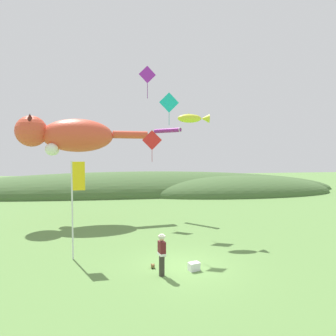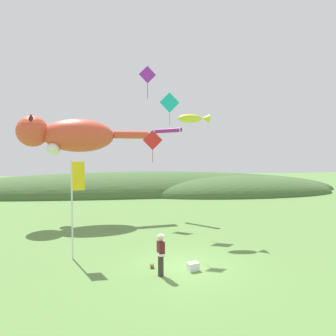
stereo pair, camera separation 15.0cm
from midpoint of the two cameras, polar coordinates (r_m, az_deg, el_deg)
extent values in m
plane|color=#5B8442|center=(14.47, 3.10, -18.25)|extent=(120.00, 120.00, 0.00)
ellipsoid|color=#426033|center=(39.77, -5.24, -4.70)|extent=(56.74, 11.18, 5.59)
ellipsoid|color=#426033|center=(39.95, 13.46, -4.74)|extent=(25.96, 9.58, 4.59)
cylinder|color=#332D28|center=(13.35, -1.04, -18.08)|extent=(0.24, 0.24, 0.88)
cube|color=#59191E|center=(13.10, -1.05, -15.05)|extent=(0.31, 0.44, 0.60)
cube|color=white|center=(13.18, -1.05, -16.05)|extent=(0.34, 0.46, 0.10)
sphere|color=beige|center=(12.98, -1.05, -13.33)|extent=(0.20, 0.20, 0.20)
cylinder|color=beige|center=(12.96, -1.05, -12.95)|extent=(0.30, 0.30, 0.09)
cylinder|color=beige|center=(12.94, -1.05, -12.69)|extent=(0.20, 0.20, 0.07)
cylinder|color=olive|center=(14.26, -2.75, -18.10)|extent=(0.13, 0.17, 0.17)
cylinder|color=brown|center=(14.25, -3.03, -18.11)|extent=(0.02, 0.22, 0.22)
cylinder|color=brown|center=(14.27, -2.48, -18.08)|extent=(0.02, 0.22, 0.22)
cube|color=white|center=(14.01, 5.14, -18.31)|extent=(0.55, 0.43, 0.30)
cube|color=white|center=(13.95, 5.14, -17.63)|extent=(0.56, 0.44, 0.06)
cylinder|color=silver|center=(15.45, -17.54, -7.67)|extent=(0.08, 0.08, 4.85)
cube|color=yellow|center=(15.20, -16.44, -1.46)|extent=(0.60, 0.03, 1.40)
ellipsoid|color=#E04C33|center=(24.37, -16.44, 5.95)|extent=(5.68, 3.48, 2.56)
ellipsoid|color=white|center=(24.35, -17.02, 4.86)|extent=(3.66, 1.98, 1.41)
sphere|color=#E04C33|center=(24.58, -24.25, 6.39)|extent=(2.30, 2.30, 2.30)
cone|color=#4E1A11|center=(24.03, -24.48, 8.48)|extent=(0.92, 0.92, 0.77)
cone|color=#4E1A11|center=(25.28, -24.10, 8.19)|extent=(0.92, 0.92, 0.77)
sphere|color=white|center=(23.62, -20.95, 3.35)|extent=(0.92, 0.92, 0.92)
sphere|color=white|center=(25.16, -20.71, 3.31)|extent=(0.92, 0.92, 0.92)
cylinder|color=#E04C33|center=(24.76, -6.88, 6.29)|extent=(2.87, 0.97, 0.61)
ellipsoid|color=yellow|center=(19.62, 4.38, 9.40)|extent=(1.60, 0.74, 0.55)
cone|color=yellow|center=(19.79, 7.38, 9.33)|extent=(0.55, 0.59, 0.55)
cone|color=yellow|center=(19.64, 4.25, 10.08)|extent=(0.28, 0.28, 0.26)
sphere|color=black|center=(19.74, 2.84, 9.50)|extent=(0.13, 0.13, 0.13)
cylinder|color=#8C268C|center=(25.06, 0.20, 7.16)|extent=(2.04, 2.23, 0.36)
torus|color=white|center=(24.26, 2.68, 7.30)|extent=(0.37, 0.34, 0.44)
cube|color=red|center=(22.49, -2.77, 5.33)|extent=(1.44, 0.43, 1.50)
cylinder|color=black|center=(22.50, -2.77, 5.33)|extent=(0.97, 0.29, 0.02)
cube|color=maroon|center=(22.47, -2.76, 2.27)|extent=(0.03, 0.02, 0.90)
cube|color=purple|center=(18.97, -3.69, 17.34)|extent=(1.05, 0.09, 1.05)
cylinder|color=black|center=(18.99, -3.69, 17.33)|extent=(0.70, 0.06, 0.02)
cube|color=#6B1A7C|center=(18.75, -3.68, 14.45)|extent=(0.03, 0.01, 0.90)
cube|color=#19BFBF|center=(21.67, 0.50, 12.36)|extent=(1.43, 0.02, 1.43)
cylinder|color=black|center=(21.68, 0.50, 12.36)|extent=(0.96, 0.02, 0.02)
cube|color=#118585|center=(21.51, 0.50, 9.30)|extent=(0.03, 0.01, 0.90)
camera|label=1|loc=(0.08, -89.75, 0.01)|focal=32.00mm
camera|label=2|loc=(0.08, 90.25, -0.01)|focal=32.00mm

